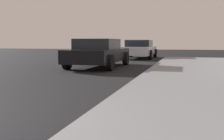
# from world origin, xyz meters

# --- Properties ---
(car_black) EXTENTS (2.06, 4.52, 1.27)m
(car_black) POSITION_xyz_m (-0.48, 9.31, 0.65)
(car_black) COLOR black
(car_black) RESTS_ON ground_plane
(car_silver) EXTENTS (2.05, 4.59, 1.27)m
(car_silver) POSITION_xyz_m (0.19, 16.49, 0.65)
(car_silver) COLOR #B7B7BF
(car_silver) RESTS_ON ground_plane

